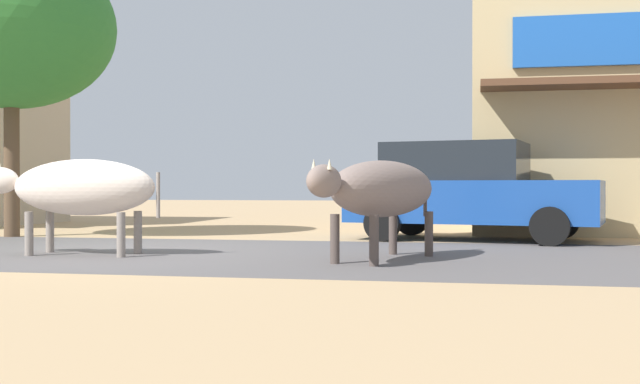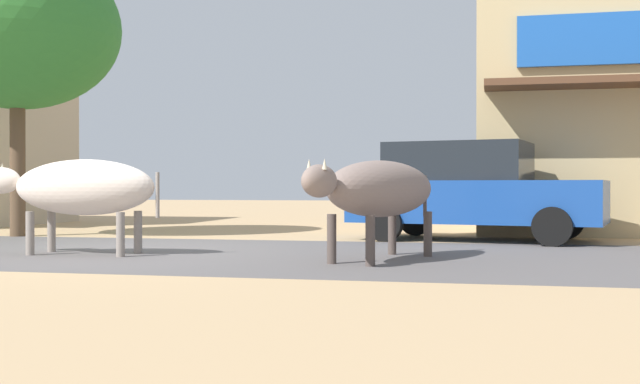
% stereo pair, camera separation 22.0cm
% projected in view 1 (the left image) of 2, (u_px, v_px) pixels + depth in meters
% --- Properties ---
extents(ground, '(80.00, 80.00, 0.00)m').
position_uv_depth(ground, '(115.00, 252.00, 10.78)').
color(ground, tan).
extents(asphalt_road, '(72.00, 5.25, 0.00)m').
position_uv_depth(asphalt_road, '(115.00, 252.00, 10.78)').
color(asphalt_road, '#5D5756').
rests_on(asphalt_road, ground).
extents(roadside_tree, '(3.69, 3.69, 5.26)m').
position_uv_depth(roadside_tree, '(11.00, 27.00, 14.01)').
color(roadside_tree, brown).
rests_on(roadside_tree, ground).
extents(parked_hatchback_car, '(4.36, 2.54, 1.64)m').
position_uv_depth(parked_hatchback_car, '(468.00, 190.00, 13.15)').
color(parked_hatchback_car, '#1B4596').
rests_on(parked_hatchback_car, ground).
extents(cow_near_brown, '(2.57, 0.79, 1.26)m').
position_uv_depth(cow_near_brown, '(80.00, 188.00, 10.30)').
color(cow_near_brown, beige).
rests_on(cow_near_brown, ground).
extents(cow_far_dark, '(1.51, 2.80, 1.22)m').
position_uv_depth(cow_far_dark, '(382.00, 189.00, 9.52)').
color(cow_far_dark, gray).
rests_on(cow_far_dark, ground).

